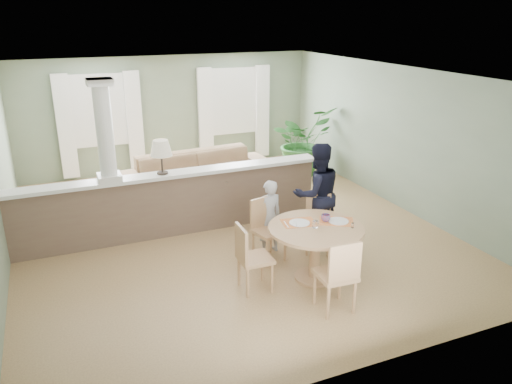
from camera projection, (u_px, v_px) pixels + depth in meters
name	position (u px, v px, depth m)	size (l,w,h in m)	color
ground	(228.00, 229.00, 8.83)	(8.00, 8.00, 0.00)	tan
room_shell	(212.00, 122.00, 8.74)	(7.02, 8.02, 2.71)	gray
pony_wall	(168.00, 196.00, 8.40)	(5.32, 0.38, 2.70)	brown
sofa	(201.00, 176.00, 10.20)	(3.14, 1.23, 0.92)	#986B53
houseplant	(302.00, 141.00, 11.59)	(1.44, 1.24, 1.59)	#296026
dining_table	(316.00, 238.00, 7.00)	(1.34, 1.34, 0.91)	tan
chair_far_boy	(266.00, 226.00, 7.66)	(0.53, 0.53, 0.96)	tan
chair_far_man	(318.00, 220.00, 7.94)	(0.56, 0.56, 0.92)	tan
chair_near	(339.00, 273.00, 6.22)	(0.48, 0.48, 1.02)	tan
chair_side	(250.00, 255.00, 6.74)	(0.45, 0.45, 0.96)	tan
child_person	(269.00, 217.00, 7.82)	(0.44, 0.29, 1.20)	#A6A5AB
man_person	(317.00, 194.00, 8.09)	(0.82, 0.64, 1.70)	black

